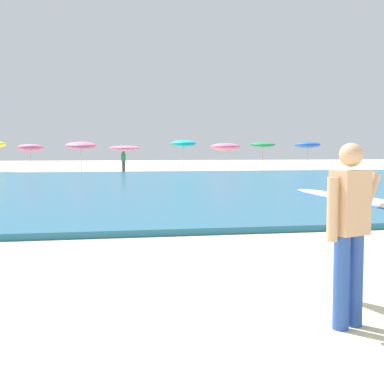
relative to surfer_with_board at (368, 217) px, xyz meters
The scene contains 11 objects.
ground_plane 3.46m from the surfer_with_board, behind, with size 160.00×160.00×0.00m, color beige.
sea 19.78m from the surfer_with_board, 99.48° to the left, with size 120.00×28.00×0.14m, color #1E6084.
surfer_with_board is the anchor object (origin of this frame).
beach_umbrella_2 35.61m from the surfer_with_board, 100.52° to the left, with size 1.82×1.85×2.12m.
beach_umbrella_3 35.48m from the surfer_with_board, 94.85° to the left, with size 2.25×2.28×2.30m.
beach_umbrella_4 36.06m from the surfer_with_board, 89.67° to the left, with size 2.28×2.29×1.99m.
beach_umbrella_5 35.85m from the surfer_with_board, 82.64° to the left, with size 1.90×1.92×2.43m.
beach_umbrella_6 37.36m from the surfer_with_board, 77.52° to the left, with size 2.29×2.29×2.19m.
beach_umbrella_7 37.82m from the surfer_with_board, 73.04° to the left, with size 2.02×2.03×2.32m.
beach_umbrella_8 38.66m from the surfer_with_board, 67.74° to the left, with size 2.01×2.02×2.33m.
beachgoer_near_row_left 34.80m from the surfer_with_board, 89.99° to the left, with size 0.32×0.20×1.58m.
Camera 1 is at (0.64, -4.11, 1.67)m, focal length 50.51 mm.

